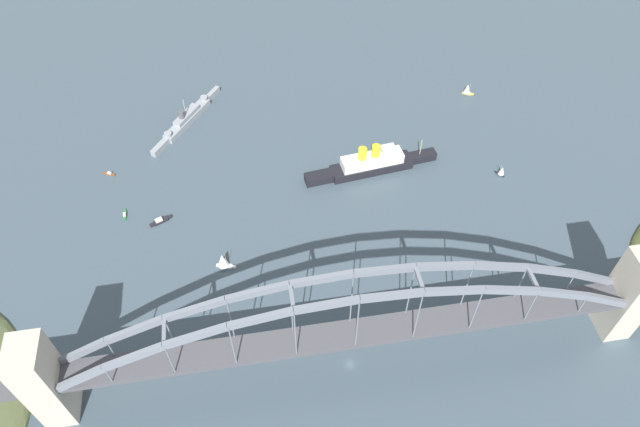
# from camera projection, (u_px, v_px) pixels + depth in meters

# --- Properties ---
(ground_plane) EXTENTS (1400.00, 1400.00, 0.00)m
(ground_plane) POSITION_uv_depth(u_px,v_px,m) (350.00, 364.00, 249.30)
(ground_plane) COLOR #3D4C56
(harbor_arch_bridge) EXTENTS (296.42, 16.30, 61.53)m
(harbor_arch_bridge) POSITION_uv_depth(u_px,v_px,m) (353.00, 332.00, 228.70)
(harbor_arch_bridge) COLOR #BCB29E
(harbor_arch_bridge) RESTS_ON ground
(ocean_liner) EXTENTS (76.36, 15.89, 17.76)m
(ocean_liner) POSITION_uv_depth(u_px,v_px,m) (371.00, 164.00, 321.26)
(ocean_liner) COLOR black
(ocean_liner) RESTS_ON ground
(naval_cruiser) EXTENTS (42.06, 56.75, 16.66)m
(naval_cruiser) POSITION_uv_depth(u_px,v_px,m) (187.00, 119.00, 349.31)
(naval_cruiser) COLOR gray
(naval_cruiser) RESTS_ON ground
(small_boat_0) EXTENTS (9.62, 6.64, 10.51)m
(small_boat_0) POSITION_uv_depth(u_px,v_px,m) (223.00, 260.00, 278.78)
(small_boat_0) COLOR silver
(small_boat_0) RESTS_ON ground
(small_boat_1) EXTENTS (4.95, 5.59, 6.93)m
(small_boat_1) POSITION_uv_depth(u_px,v_px,m) (502.00, 171.00, 320.26)
(small_boat_1) COLOR black
(small_boat_1) RESTS_ON ground
(small_boat_2) EXTENTS (1.78, 7.51, 1.84)m
(small_boat_2) POSITION_uv_depth(u_px,v_px,m) (125.00, 215.00, 303.03)
(small_boat_2) COLOR #2D6B3D
(small_boat_2) RESTS_ON ground
(small_boat_3) EXTENTS (7.05, 3.92, 1.80)m
(small_boat_3) POSITION_uv_depth(u_px,v_px,m) (109.00, 174.00, 322.52)
(small_boat_3) COLOR brown
(small_boat_3) RESTS_ON ground
(small_boat_4) EXTENTS (11.62, 6.62, 2.56)m
(small_boat_4) POSITION_uv_depth(u_px,v_px,m) (160.00, 221.00, 300.04)
(small_boat_4) COLOR black
(small_boat_4) RESTS_ON ground
(small_boat_5) EXTENTS (7.23, 5.29, 8.21)m
(small_boat_5) POSITION_uv_depth(u_px,v_px,m) (467.00, 89.00, 366.63)
(small_boat_5) COLOR gold
(small_boat_5) RESTS_ON ground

